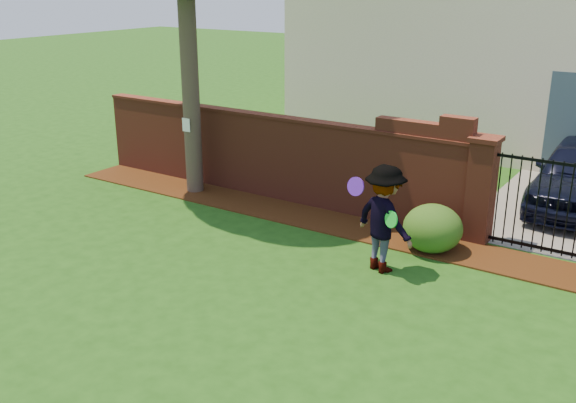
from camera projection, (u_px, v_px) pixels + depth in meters
The scene contains 11 objects.
ground at pixel (228, 293), 9.54m from camera, with size 80.00×80.00×0.01m, color #1C4912.
mulch_bed at pixel (296, 215), 12.66m from camera, with size 11.10×1.08×0.03m, color #341909.
brick_wall at pixel (271, 154), 13.44m from camera, with size 8.70×0.31×2.16m.
pillar_left at pixel (481, 189), 11.13m from camera, with size 0.50×0.50×1.88m.
iron_gate at pixel (547, 207), 10.59m from camera, with size 1.78×0.03×1.60m.
house at pixel (531, 26), 17.44m from camera, with size 12.40×6.40×6.30m.
paper_notice at pixel (186, 125), 13.45m from camera, with size 0.20×0.01×0.28m, color white.
shrub_left at pixel (433, 228), 10.88m from camera, with size 1.00×1.00×0.82m, color #1F4F17.
man at pixel (382, 219), 10.02m from camera, with size 1.11×0.64×1.72m, color gray.
frisbee_purple at pixel (356, 186), 10.08m from camera, with size 0.30×0.30×0.03m, color #5D1FC3.
frisbee_green at pixel (391, 219), 9.67m from camera, with size 0.26×0.26×0.02m, color green.
Camera 1 is at (5.46, -6.67, 4.39)m, focal length 40.44 mm.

